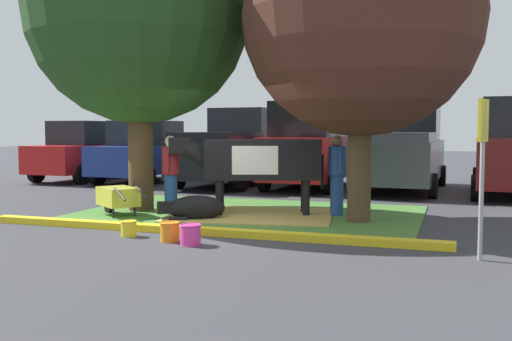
% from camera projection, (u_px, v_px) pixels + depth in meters
% --- Properties ---
extents(ground_plane, '(80.00, 80.00, 0.00)m').
position_uv_depth(ground_plane, '(224.00, 228.00, 10.25)').
color(ground_plane, '#38383D').
extents(grass_island, '(6.89, 4.64, 0.02)m').
position_uv_depth(grass_island, '(248.00, 213.00, 11.97)').
color(grass_island, '#477A33').
rests_on(grass_island, ground).
extents(curb_yellow, '(8.09, 0.24, 0.12)m').
position_uv_depth(curb_yellow, '(198.00, 231.00, 9.63)').
color(curb_yellow, yellow).
rests_on(curb_yellow, ground).
extents(hay_bedding, '(3.55, 2.89, 0.04)m').
position_uv_depth(hay_bedding, '(251.00, 215.00, 11.64)').
color(hay_bedding, tan).
rests_on(hay_bedding, ground).
extents(shade_tree_left, '(4.68, 4.68, 6.54)m').
position_uv_depth(shade_tree_left, '(139.00, 12.00, 12.14)').
color(shade_tree_left, '#4C3823').
rests_on(shade_tree_left, ground).
extents(shade_tree_right, '(4.41, 4.41, 6.00)m').
position_uv_depth(shade_tree_right, '(361.00, 17.00, 10.64)').
color(shade_tree_right, '#4C3823').
rests_on(shade_tree_right, ground).
extents(cow_holstein, '(3.04, 1.42, 1.58)m').
position_uv_depth(cow_holstein, '(257.00, 160.00, 11.70)').
color(cow_holstein, black).
rests_on(cow_holstein, ground).
extents(calf_lying, '(1.29, 0.95, 0.48)m').
position_uv_depth(calf_lying, '(194.00, 208.00, 11.11)').
color(calf_lying, black).
rests_on(calf_lying, ground).
extents(person_handler, '(0.34, 0.47, 1.62)m').
position_uv_depth(person_handler, '(337.00, 173.00, 11.58)').
color(person_handler, '#23478C').
rests_on(person_handler, ground).
extents(person_visitor_near, '(0.34, 0.52, 1.61)m').
position_uv_depth(person_visitor_near, '(171.00, 172.00, 11.87)').
color(person_visitor_near, '#23478C').
rests_on(person_visitor_near, ground).
extents(wheelbarrow, '(1.46, 1.25, 0.63)m').
position_uv_depth(wheelbarrow, '(118.00, 197.00, 11.64)').
color(wheelbarrow, gold).
rests_on(wheelbarrow, ground).
extents(parking_sign, '(0.15, 0.44, 2.13)m').
position_uv_depth(parking_sign, '(483.00, 147.00, 7.62)').
color(parking_sign, '#99999E').
rests_on(parking_sign, ground).
extents(bucket_yellow, '(0.28, 0.28, 0.26)m').
position_uv_depth(bucket_yellow, '(129.00, 228.00, 9.44)').
color(bucket_yellow, yellow).
rests_on(bucket_yellow, ground).
extents(bucket_orange, '(0.31, 0.31, 0.30)m').
position_uv_depth(bucket_orange, '(170.00, 231.00, 9.01)').
color(bucket_orange, orange).
rests_on(bucket_orange, ground).
extents(bucket_pink, '(0.33, 0.33, 0.32)m').
position_uv_depth(bucket_pink, '(190.00, 234.00, 8.73)').
color(bucket_pink, '#EA3893').
rests_on(bucket_pink, ground).
extents(sedan_red, '(2.16, 4.47, 2.02)m').
position_uv_depth(sedan_red, '(86.00, 151.00, 19.99)').
color(sedan_red, red).
rests_on(sedan_red, ground).
extents(sedan_blue, '(2.16, 4.47, 2.02)m').
position_uv_depth(sedan_blue, '(147.00, 152.00, 19.15)').
color(sedan_blue, navy).
rests_on(sedan_blue, ground).
extents(pickup_truck_black, '(2.39, 5.48, 2.42)m').
position_uv_depth(pickup_truck_black, '(234.00, 149.00, 18.27)').
color(pickup_truck_black, black).
rests_on(pickup_truck_black, ground).
extents(suv_dark_grey, '(2.27, 4.67, 2.52)m').
position_uv_depth(suv_dark_grey, '(312.00, 145.00, 17.24)').
color(suv_dark_grey, red).
rests_on(suv_dark_grey, ground).
extents(pickup_truck_maroon, '(2.39, 5.48, 2.42)m').
position_uv_depth(pickup_truck_maroon, '(402.00, 151.00, 16.66)').
color(pickup_truck_maroon, '#4C5156').
rests_on(pickup_truck_maroon, ground).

